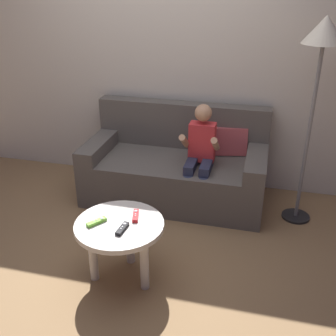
% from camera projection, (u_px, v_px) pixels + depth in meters
% --- Properties ---
extents(ground_plane, '(9.52, 9.52, 0.00)m').
position_uv_depth(ground_plane, '(114.00, 262.00, 3.05)').
color(ground_plane, olive).
extents(wall_back, '(4.76, 0.05, 2.50)m').
position_uv_depth(wall_back, '(164.00, 56.00, 3.81)').
color(wall_back, beige).
rests_on(wall_back, ground).
extents(couch, '(1.64, 0.80, 0.85)m').
position_uv_depth(couch, '(177.00, 168.00, 3.84)').
color(couch, '#56514C').
rests_on(couch, ground).
extents(person_seated_on_couch, '(0.32, 0.39, 0.96)m').
position_uv_depth(person_seated_on_couch, '(200.00, 153.00, 3.52)').
color(person_seated_on_couch, '#282D47').
rests_on(person_seated_on_couch, ground).
extents(coffee_table, '(0.60, 0.60, 0.46)m').
position_uv_depth(coffee_table, '(120.00, 233.00, 2.74)').
color(coffee_table, beige).
rests_on(coffee_table, ground).
extents(game_remote_black_near_edge, '(0.05, 0.14, 0.03)m').
position_uv_depth(game_remote_black_near_edge, '(122.00, 229.00, 2.62)').
color(game_remote_black_near_edge, black).
rests_on(game_remote_black_near_edge, coffee_table).
extents(game_remote_lime_center, '(0.11, 0.14, 0.03)m').
position_uv_depth(game_remote_lime_center, '(97.00, 222.00, 2.69)').
color(game_remote_lime_center, '#72C638').
rests_on(game_remote_lime_center, coffee_table).
extents(game_remote_red_far_corner, '(0.07, 0.14, 0.03)m').
position_uv_depth(game_remote_red_far_corner, '(136.00, 216.00, 2.76)').
color(game_remote_red_far_corner, red).
rests_on(game_remote_red_far_corner, coffee_table).
extents(floor_lamp, '(0.32, 0.32, 1.69)m').
position_uv_depth(floor_lamp, '(323.00, 48.00, 2.97)').
color(floor_lamp, black).
rests_on(floor_lamp, ground).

